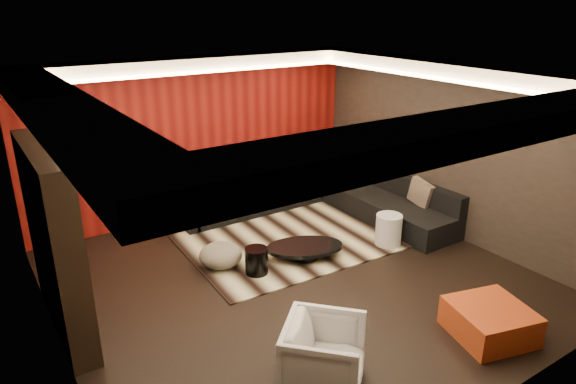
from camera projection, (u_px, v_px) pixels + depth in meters
floor at (294, 280)px, 7.15m from camera, size 6.00×6.00×0.02m
ceiling at (295, 74)px, 6.17m from camera, size 6.00×6.00×0.02m
wall_back at (198, 137)px, 9.01m from camera, size 6.00×0.02×2.80m
wall_left at (44, 241)px, 5.10m from camera, size 0.02×6.00×2.80m
wall_right at (449, 150)px, 8.22m from camera, size 0.02×6.00×2.80m
red_feature_wall at (199, 137)px, 8.98m from camera, size 5.98×0.05×2.78m
soffit_back at (201, 63)px, 8.32m from camera, size 6.00×0.60×0.22m
soffit_front at (484, 127)px, 4.10m from camera, size 6.00×0.60×0.22m
soffit_left at (57, 109)px, 4.81m from camera, size 0.60×4.80×0.22m
soffit_right at (445, 69)px, 7.61m from camera, size 0.60×4.80×0.22m
cove_back at (211, 71)px, 8.08m from camera, size 4.80×0.08×0.04m
cove_front at (449, 130)px, 4.40m from camera, size 4.80×0.08×0.04m
cove_left at (96, 114)px, 5.02m from camera, size 0.08×4.80×0.04m
cove_right at (429, 77)px, 7.46m from camera, size 0.08×4.80×0.04m
tv_surround at (54, 242)px, 5.76m from camera, size 0.30×2.00×2.20m
tv_screen at (65, 210)px, 5.72m from camera, size 0.04×1.30×0.80m
tv_shelf at (75, 269)px, 5.98m from camera, size 0.04×1.60×0.04m
rug at (299, 229)px, 8.70m from camera, size 4.11×3.15×0.02m
coffee_table at (305, 251)px, 7.69m from camera, size 1.51×1.51×0.19m
drum_stool at (257, 261)px, 7.21m from camera, size 0.40×0.40×0.38m
striped_pouf at (221, 255)px, 7.40m from camera, size 0.69×0.69×0.34m
white_side_table at (389, 230)px, 8.07m from camera, size 0.48×0.48×0.51m
orange_ottoman at (490, 321)px, 5.89m from camera, size 1.01×1.01×0.37m
armchair at (324, 355)px, 5.07m from camera, size 1.09×1.09×0.71m
sectional_sofa at (315, 197)px, 9.41m from camera, size 3.65×3.50×0.75m
throw_pillows at (289, 183)px, 9.04m from camera, size 3.34×2.77×0.50m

